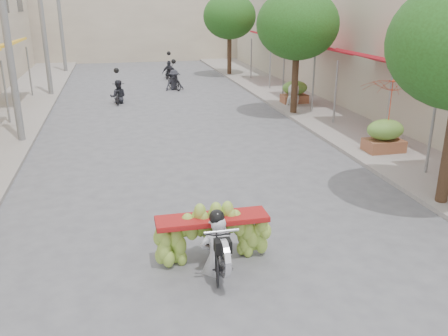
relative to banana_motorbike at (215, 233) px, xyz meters
The scene contains 16 objects.
sidewalk_right 14.63m from the banana_motorbike, 59.08° to the left, with size 4.00×60.00×0.12m, color gray.
shophouse_row_right 17.16m from the banana_motorbike, 42.70° to the left, with size 9.77×40.00×6.00m.
far_building 35.65m from the banana_motorbike, 89.18° to the left, with size 20.00×6.00×7.00m, color #BDAE96.
utility_pole_mid 11.22m from the banana_motorbike, 117.15° to the left, with size 0.60×0.24×8.00m.
utility_pole_far 19.46m from the banana_motorbike, 104.78° to the left, with size 0.60×0.24×8.00m.
utility_pole_back 28.17m from the banana_motorbike, 100.07° to the left, with size 0.60×0.24×8.00m.
street_tree_mid 13.32m from the banana_motorbike, 62.88° to the left, with size 3.40×3.40×5.25m.
street_tree_far 24.46m from the banana_motorbike, 75.91° to the left, with size 3.40×3.40×5.25m.
produce_crate_mid 8.70m from the banana_motorbike, 39.54° to the left, with size 1.20×0.88×1.16m.
produce_crate_far 15.11m from the banana_motorbike, 63.64° to the left, with size 1.20×0.88×1.16m.
banana_motorbike is the anchor object (origin of this frame).
market_umbrella 8.83m from the banana_motorbike, 38.88° to the left, with size 2.43×2.43×1.78m.
pedestrian 14.61m from the banana_motorbike, 63.63° to the left, with size 1.09×0.86×1.92m.
bg_motorbike_a 15.93m from the banana_motorbike, 95.34° to the left, with size 0.83×1.63×1.95m.
bg_motorbike_b 18.98m from the banana_motorbike, 85.05° to the left, with size 1.18×1.68×1.95m.
bg_motorbike_c 23.39m from the banana_motorbike, 85.39° to the left, with size 1.20×1.76×1.95m.
Camera 1 is at (-2.06, -5.11, 4.66)m, focal length 38.00 mm.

